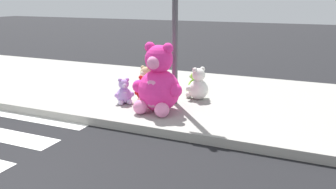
# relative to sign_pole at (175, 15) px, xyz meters

# --- Properties ---
(sidewalk) EXTENTS (28.00, 4.40, 0.15)m
(sidewalk) POSITION_rel_sign_pole_xyz_m (-1.00, 0.80, -1.77)
(sidewalk) COLOR #9E9B93
(sidewalk) RESTS_ON ground_plane
(sign_pole) EXTENTS (0.56, 0.11, 3.20)m
(sign_pole) POSITION_rel_sign_pole_xyz_m (0.00, 0.00, 0.00)
(sign_pole) COLOR #4C4C51
(sign_pole) RESTS_ON sidewalk
(plush_pink_large) EXTENTS (0.97, 0.85, 1.26)m
(plush_pink_large) POSITION_rel_sign_pole_xyz_m (-0.08, -0.59, -1.19)
(plush_pink_large) COLOR #F22D93
(plush_pink_large) RESTS_ON sidewalk
(plush_lavender) EXTENTS (0.36, 0.37, 0.51)m
(plush_lavender) POSITION_rel_sign_pole_xyz_m (-0.90, -0.41, -1.49)
(plush_lavender) COLOR #B28CD8
(plush_lavender) RESTS_ON sidewalk
(plush_lime) EXTENTS (0.33, 0.36, 0.47)m
(plush_lime) POSITION_rel_sign_pole_xyz_m (0.07, 0.95, -1.51)
(plush_lime) COLOR #8CD133
(plush_lime) RESTS_ON sidewalk
(plush_tan) EXTENTS (0.45, 0.42, 0.60)m
(plush_tan) POSITION_rel_sign_pole_xyz_m (-0.87, 0.45, -1.46)
(plush_tan) COLOR tan
(plush_tan) RESTS_ON sidewalk
(plush_white) EXTENTS (0.48, 0.47, 0.67)m
(plush_white) POSITION_rel_sign_pole_xyz_m (0.32, 0.47, -1.43)
(plush_white) COLOR white
(plush_white) RESTS_ON sidewalk
(plush_red) EXTENTS (0.37, 0.38, 0.53)m
(plush_red) POSITION_rel_sign_pole_xyz_m (-0.61, -0.11, -1.49)
(plush_red) COLOR red
(plush_red) RESTS_ON sidewalk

